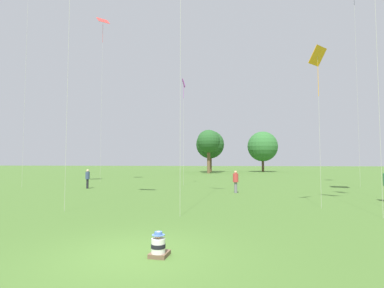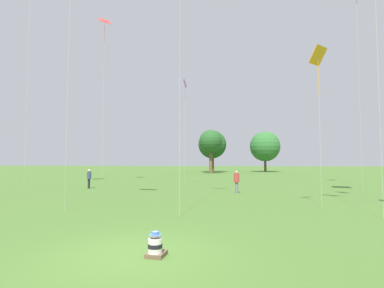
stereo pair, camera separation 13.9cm
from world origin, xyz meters
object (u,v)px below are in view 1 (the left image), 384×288
seated_toddler (159,247)px  distant_tree_1 (210,145)px  person_standing_0 (88,177)px  kite_6 (354,0)px  person_standing_2 (236,180)px  kite_4 (318,60)px  distant_tree_2 (263,146)px  kite_8 (103,26)px  kite_9 (184,88)px  distant_tree_0 (209,142)px

seated_toddler → distant_tree_1: size_ratio=0.07×
person_standing_0 → kite_6: bearing=84.4°
person_standing_2 → kite_6: bearing=-171.5°
kite_4 → distant_tree_1: 50.81m
distant_tree_2 → kite_4: bearing=-91.6°
person_standing_2 → distant_tree_1: 44.12m
kite_8 → kite_9: bearing=-14.3°
distant_tree_0 → distant_tree_2: bearing=43.0°
distant_tree_2 → kite_9: bearing=-104.9°
seated_toddler → kite_6: bearing=64.2°
seated_toddler → distant_tree_2: bearing=87.6°
kite_8 → kite_9: kite_8 is taller
kite_6 → kite_9: kite_6 is taller
person_standing_0 → distant_tree_1: bearing=154.4°
kite_8 → distant_tree_1: bearing=76.6°
person_standing_0 → distant_tree_1: distant_tree_1 is taller
person_standing_2 → distant_tree_0: 35.99m
person_standing_2 → distant_tree_1: distant_tree_1 is taller
kite_4 → distant_tree_2: bearing=-93.4°
person_standing_0 → distant_tree_0: (6.74, 33.52, 5.09)m
distant_tree_0 → kite_9: bearing=-89.1°
person_standing_0 → kite_6: (22.67, 4.63, 15.73)m
person_standing_2 → distant_tree_1: bearing=-104.8°
kite_9 → person_standing_2: bearing=-111.6°
kite_4 → person_standing_2: bearing=-59.2°
person_standing_2 → kite_9: size_ratio=0.16×
kite_4 → distant_tree_1: size_ratio=0.86×
distant_tree_2 → distant_tree_0: bearing=-137.0°
kite_4 → person_standing_0: bearing=-28.3°
distant_tree_0 → person_standing_0: bearing=-101.4°
seated_toddler → distant_tree_2: size_ratio=0.07×
seated_toddler → kite_4: bearing=59.7°
distant_tree_2 → kite_8: bearing=-118.6°
person_standing_0 → person_standing_2: (12.11, -1.69, -0.01)m
kite_6 → person_standing_2: bearing=-134.2°
kite_6 → distant_tree_1: (-16.42, 37.11, -10.73)m
kite_6 → distant_tree_2: kite_6 is taller
kite_9 → distant_tree_1: 37.29m
kite_4 → kite_9: (-8.99, 12.68, 2.15)m
distant_tree_1 → kite_9: bearing=-88.5°
person_standing_2 → kite_6: size_ratio=0.09×
person_standing_0 → distant_tree_1: (6.25, 41.74, 5.00)m
kite_8 → distant_tree_0: 30.06m
kite_9 → distant_tree_0: size_ratio=1.22×
seated_toddler → person_standing_0: bearing=127.1°
seated_toddler → kite_9: kite_9 is taller
person_standing_0 → kite_6: kite_6 is taller
seated_toddler → kite_9: 23.04m
person_standing_0 → distant_tree_0: 34.57m
seated_toddler → distant_tree_1: bearing=98.5°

